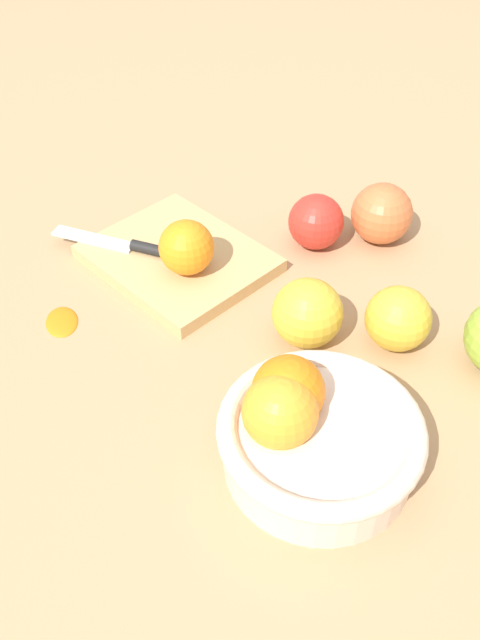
# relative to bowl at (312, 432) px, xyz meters

# --- Properties ---
(ground_plane) EXTENTS (2.40, 2.40, 0.00)m
(ground_plane) POSITION_rel_bowl_xyz_m (0.15, -0.14, -0.04)
(ground_plane) COLOR tan
(bowl) EXTENTS (0.19, 0.19, 0.10)m
(bowl) POSITION_rel_bowl_xyz_m (0.00, 0.00, 0.00)
(bowl) COLOR beige
(bowl) RESTS_ON ground_plane
(cutting_board) EXTENTS (0.22, 0.19, 0.02)m
(cutting_board) POSITION_rel_bowl_xyz_m (0.30, -0.13, -0.03)
(cutting_board) COLOR tan
(cutting_board) RESTS_ON ground_plane
(orange_on_board) EXTENTS (0.07, 0.07, 0.07)m
(orange_on_board) POSITION_rel_bowl_xyz_m (0.26, -0.11, 0.01)
(orange_on_board) COLOR orange
(orange_on_board) RESTS_ON cutting_board
(knife) EXTENTS (0.15, 0.07, 0.01)m
(knife) POSITION_rel_bowl_xyz_m (0.35, -0.09, -0.02)
(knife) COLOR silver
(knife) RESTS_ON cutting_board
(apple_front_center) EXTENTS (0.08, 0.08, 0.08)m
(apple_front_center) POSITION_rel_bowl_xyz_m (0.14, -0.34, -0.00)
(apple_front_center) COLOR #CC6638
(apple_front_center) RESTS_ON ground_plane
(apple_front_left) EXTENTS (0.07, 0.07, 0.07)m
(apple_front_left) POSITION_rel_bowl_xyz_m (0.02, -0.18, -0.00)
(apple_front_left) COLOR gold
(apple_front_left) RESTS_ON ground_plane
(apple_front_right) EXTENTS (0.07, 0.07, 0.07)m
(apple_front_right) POSITION_rel_bowl_xyz_m (0.19, -0.27, -0.00)
(apple_front_right) COLOR red
(apple_front_right) RESTS_ON ground_plane
(apple_mid_left) EXTENTS (0.08, 0.08, 0.08)m
(apple_mid_left) POSITION_rel_bowl_xyz_m (0.10, -0.13, -0.00)
(apple_mid_left) COLOR gold
(apple_mid_left) RESTS_ON ground_plane
(citrus_peel) EXTENTS (0.06, 0.06, 0.01)m
(citrus_peel) POSITION_rel_bowl_xyz_m (0.32, 0.03, -0.04)
(citrus_peel) COLOR orange
(citrus_peel) RESTS_ON ground_plane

